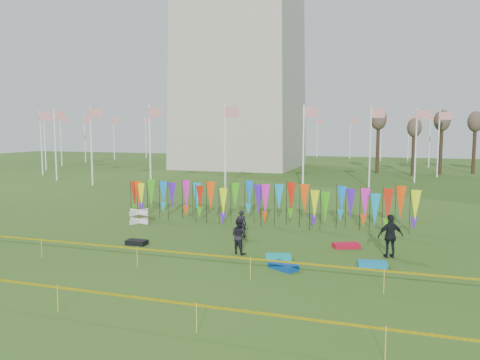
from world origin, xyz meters
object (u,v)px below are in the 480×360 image
(person_left, at_px, (241,224))
(kite_bag_teal, at_px, (372,264))
(box_kite, at_px, (139,216))
(kite_bag_turquoise, at_px, (278,257))
(person_right, at_px, (391,236))
(person_mid, at_px, (239,236))
(kite_bag_blue, at_px, (283,266))
(kite_bag_red, at_px, (346,245))
(kite_bag_black, at_px, (137,242))

(person_left, bearing_deg, kite_bag_teal, 136.05)
(box_kite, height_order, kite_bag_turquoise, box_kite)
(person_left, height_order, person_right, person_right)
(person_mid, xyz_separation_m, kite_bag_turquoise, (1.97, -0.40, -0.72))
(person_mid, height_order, kite_bag_teal, person_mid)
(kite_bag_blue, bearing_deg, kite_bag_red, 63.88)
(kite_bag_red, bearing_deg, kite_bag_turquoise, -131.54)
(person_right, height_order, kite_bag_red, person_right)
(person_mid, bearing_deg, box_kite, -8.01)
(kite_bag_blue, xyz_separation_m, kite_bag_black, (-7.93, 1.72, -0.01))
(person_left, height_order, kite_bag_turquoise, person_left)
(kite_bag_black, bearing_deg, kite_bag_red, 14.72)
(person_mid, bearing_deg, kite_bag_blue, 167.58)
(person_mid, bearing_deg, kite_bag_black, 22.40)
(kite_bag_turquoise, bearing_deg, kite_bag_blue, -67.76)
(person_left, distance_m, person_mid, 3.04)
(box_kite, relative_size, kite_bag_turquoise, 0.76)
(kite_bag_red, bearing_deg, kite_bag_teal, -64.71)
(kite_bag_red, distance_m, kite_bag_black, 10.41)
(person_right, bearing_deg, kite_bag_black, -14.98)
(person_mid, xyz_separation_m, kite_bag_blue, (2.51, -1.74, -0.71))
(person_left, relative_size, kite_bag_black, 1.47)
(kite_bag_blue, bearing_deg, person_right, 37.51)
(kite_bag_turquoise, height_order, kite_bag_red, kite_bag_red)
(person_right, relative_size, kite_bag_blue, 1.63)
(person_mid, xyz_separation_m, person_right, (6.70, 1.47, 0.15))
(kite_bag_turquoise, bearing_deg, kite_bag_teal, 2.40)
(person_mid, distance_m, kite_bag_turquoise, 2.13)
(kite_bag_blue, bearing_deg, box_kite, 148.64)
(box_kite, xyz_separation_m, kite_bag_red, (12.67, -2.05, -0.32))
(person_left, xyz_separation_m, kite_bag_black, (-4.57, -2.93, -0.64))
(person_mid, distance_m, person_right, 6.86)
(kite_bag_turquoise, bearing_deg, person_right, 21.64)
(person_mid, height_order, kite_bag_blue, person_mid)
(person_mid, xyz_separation_m, kite_bag_teal, (6.01, -0.23, -0.72))
(person_mid, distance_m, kite_bag_red, 5.39)
(kite_bag_turquoise, distance_m, kite_bag_black, 7.39)
(person_left, relative_size, person_mid, 0.90)
(person_right, height_order, kite_bag_turquoise, person_right)
(person_left, relative_size, kite_bag_turquoise, 1.33)
(kite_bag_turquoise, height_order, kite_bag_blue, kite_bag_blue)
(person_mid, relative_size, kite_bag_turquoise, 1.47)
(kite_bag_blue, xyz_separation_m, kite_bag_teal, (3.50, 1.50, -0.01))
(kite_bag_blue, xyz_separation_m, kite_bag_red, (2.14, 4.37, -0.01))
(box_kite, height_order, kite_bag_teal, box_kite)
(person_left, xyz_separation_m, person_right, (7.54, -1.44, 0.23))
(kite_bag_teal, bearing_deg, kite_bag_blue, -156.71)
(person_left, xyz_separation_m, kite_bag_blue, (3.36, -4.65, -0.63))
(person_left, distance_m, kite_bag_teal, 7.57)
(person_right, xyz_separation_m, kite_bag_black, (-12.11, -1.49, -0.87))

